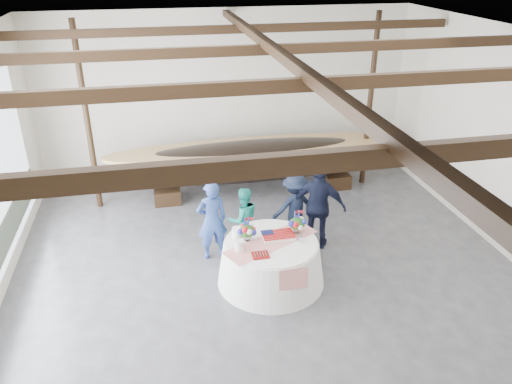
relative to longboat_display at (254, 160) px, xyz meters
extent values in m
cube|color=#3D3D42|center=(-0.44, -4.57, -0.90)|extent=(10.00, 12.00, 0.01)
cube|color=silver|center=(-0.44, 1.43, 1.35)|extent=(10.00, 0.02, 4.50)
cube|color=white|center=(-0.44, -4.57, 3.60)|extent=(10.00, 12.00, 0.01)
cube|color=black|center=(-0.44, -8.07, 3.35)|extent=(9.80, 0.12, 0.18)
cube|color=black|center=(-0.44, -5.57, 3.35)|extent=(9.80, 0.12, 0.18)
cube|color=black|center=(-0.44, -3.07, 3.35)|extent=(9.80, 0.12, 0.18)
cube|color=black|center=(-0.44, -0.57, 3.35)|extent=(9.80, 0.12, 0.18)
cube|color=black|center=(-0.44, -4.57, 3.48)|extent=(0.15, 11.76, 0.15)
cylinder|color=black|center=(-3.94, 0.00, 1.35)|extent=(0.14, 0.14, 4.50)
cylinder|color=black|center=(3.06, 0.00, 1.35)|extent=(0.14, 0.14, 4.50)
cube|color=black|center=(-2.26, 0.00, -0.71)|extent=(0.66, 0.85, 0.38)
cube|color=black|center=(2.26, 0.00, -0.71)|extent=(0.66, 0.85, 0.38)
ellipsoid|color=black|center=(0.00, 0.00, -0.01)|extent=(7.53, 1.51, 1.04)
cube|color=#9E7A4C|center=(0.00, 0.00, 0.28)|extent=(6.03, 0.99, 0.06)
cone|color=white|center=(-0.46, -3.93, -0.48)|extent=(2.06, 2.06, 0.85)
cylinder|color=white|center=(-0.46, -3.93, -0.04)|extent=(1.75, 1.75, 0.04)
cube|color=#B81213|center=(-0.46, -3.93, -0.02)|extent=(1.95, 1.34, 0.01)
cube|color=white|center=(-0.30, -3.81, 0.01)|extent=(0.60, 0.40, 0.07)
cylinder|color=white|center=(-1.09, -4.08, 0.08)|extent=(0.18, 0.18, 0.20)
cylinder|color=white|center=(-1.06, -3.61, 0.08)|extent=(0.18, 0.18, 0.19)
cube|color=#6C090B|center=(-0.76, -4.35, -0.01)|extent=(0.30, 0.24, 0.03)
cone|color=silver|center=(0.07, -4.05, 0.04)|extent=(0.09, 0.09, 0.12)
imported|color=navy|center=(-1.44, -2.84, -0.04)|extent=(0.68, 0.50, 1.72)
imported|color=teal|center=(-0.77, -2.68, -0.19)|extent=(0.77, 0.64, 1.43)
imported|color=black|center=(0.39, -2.53, -0.11)|extent=(1.07, 0.68, 1.58)
imported|color=black|center=(0.81, -2.89, 0.06)|extent=(1.22, 0.96, 1.93)
camera|label=1|loc=(-2.37, -11.67, 4.92)|focal=35.00mm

